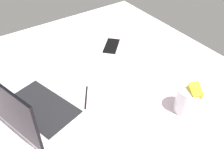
{
  "coord_description": "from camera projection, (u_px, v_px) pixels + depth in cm",
  "views": [
    {
      "loc": [
        -50.75,
        37.74,
        93.14
      ],
      "look_at": [
        18.9,
        -10.15,
        24.0
      ],
      "focal_mm": 40.53,
      "sensor_mm": 36.0,
      "label": 1
    }
  ],
  "objects": [
    {
      "name": "snack_cup",
      "position": [
        187.0,
        99.0,
        0.98
      ],
      "size": [
        11.0,
        9.52,
        14.14
      ],
      "color": "silver",
      "rests_on": "bed_mattress"
    },
    {
      "name": "cell_phone",
      "position": [
        112.0,
        46.0,
        1.37
      ],
      "size": [
        14.65,
        14.76,
        0.8
      ],
      "primitive_type": "cube",
      "rotation": [
        0.0,
        0.0,
        3.92
      ],
      "color": "black",
      "rests_on": "bed_mattress"
    },
    {
      "name": "laptop",
      "position": [
        31.0,
        109.0,
        0.96
      ],
      "size": [
        38.21,
        31.5,
        23.0
      ],
      "rotation": [
        0.0,
        0.0,
        0.29
      ],
      "color": "#B7BABC",
      "rests_on": "bed_mattress"
    },
    {
      "name": "charger_cable",
      "position": [
        86.0,
        100.0,
        1.05
      ],
      "size": [
        14.55,
        9.81,
        0.6
      ],
      "primitive_type": "cube",
      "rotation": [
        0.0,
        0.0,
        -0.58
      ],
      "color": "black",
      "rests_on": "bed_mattress"
    },
    {
      "name": "bed_mattress",
      "position": [
        118.0,
        136.0,
        1.02
      ],
      "size": [
        180.0,
        140.0,
        18.0
      ],
      "primitive_type": "cube",
      "color": "silver",
      "rests_on": "ground"
    }
  ]
}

